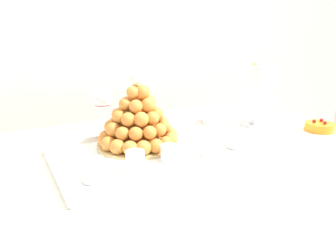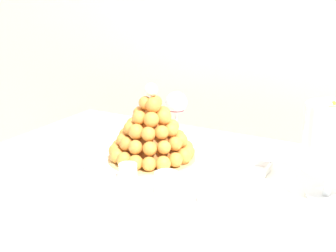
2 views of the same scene
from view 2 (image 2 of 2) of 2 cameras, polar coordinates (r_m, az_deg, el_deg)
The scene contains 10 objects.
buffet_table at distance 1.35m, azimuth 1.14°, elevation -10.47°, with size 1.40×0.98×0.75m.
serving_tray at distance 1.36m, azimuth -2.69°, elevation -5.64°, with size 0.65×0.41×0.02m.
croquembouche at distance 1.41m, azimuth -2.08°, elevation -0.79°, with size 0.28×0.28×0.25m.
dessert_cup_left at distance 1.41m, azimuth -13.20°, elevation -4.16°, with size 0.06×0.06×0.05m.
dessert_cup_mid_left at distance 1.34m, azimuth -9.39°, elevation -4.93°, with size 0.05×0.05×0.06m.
dessert_cup_centre at distance 1.29m, azimuth -5.04°, elevation -5.89°, with size 0.05×0.05×0.05m.
dessert_cup_mid_right at distance 1.21m, azimuth -0.21°, elevation -7.24°, with size 0.06×0.06×0.06m.
dessert_cup_right at distance 1.17m, azimuth 5.10°, elevation -8.17°, with size 0.06×0.06×0.06m.
macaron_goblet at distance 1.22m, azimuth 19.99°, elevation -1.43°, with size 0.15×0.15×0.27m.
wine_glass at distance 1.62m, azimuth 1.04°, elevation 2.78°, with size 0.08×0.08×0.17m.
Camera 2 is at (0.55, -1.05, 1.29)m, focal length 48.57 mm.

